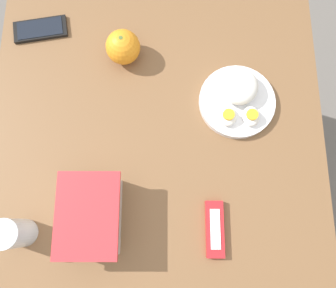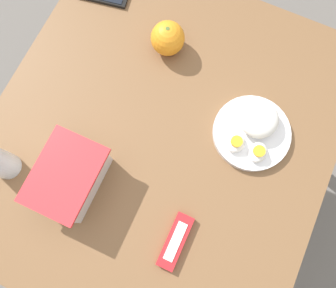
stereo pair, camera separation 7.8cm
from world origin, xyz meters
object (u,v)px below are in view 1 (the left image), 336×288
(rice_plate, at_px, (238,97))
(food_container, at_px, (92,216))
(candy_bar, at_px, (215,229))
(cell_phone, at_px, (40,29))
(drinking_glass, at_px, (14,233))
(orange_fruit, at_px, (123,47))

(rice_plate, bearing_deg, food_container, 130.28)
(candy_bar, relative_size, cell_phone, 0.85)
(candy_bar, distance_m, drinking_glass, 0.45)
(candy_bar, bearing_deg, cell_phone, 41.02)
(candy_bar, bearing_deg, food_container, 84.10)
(drinking_glass, bearing_deg, rice_plate, -57.14)
(cell_phone, bearing_deg, candy_bar, -138.98)
(drinking_glass, bearing_deg, orange_fruit, -25.77)
(orange_fruit, xyz_separation_m, drinking_glass, (-0.46, 0.22, 0.01))
(food_container, xyz_separation_m, drinking_glass, (-0.04, 0.17, 0.01))
(food_container, distance_m, rice_plate, 0.45)
(food_container, relative_size, cell_phone, 1.22)
(candy_bar, bearing_deg, orange_fruit, 26.54)
(orange_fruit, relative_size, drinking_glass, 0.82)
(food_container, xyz_separation_m, orange_fruit, (0.42, -0.05, -0.00))
(cell_phone, xyz_separation_m, drinking_glass, (-0.53, -0.01, 0.05))
(food_container, relative_size, candy_bar, 1.43)
(orange_fruit, relative_size, rice_plate, 0.46)
(candy_bar, height_order, cell_phone, candy_bar)
(orange_fruit, distance_m, drinking_glass, 0.51)
(orange_fruit, bearing_deg, cell_phone, 71.91)
(cell_phone, bearing_deg, orange_fruit, -108.09)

